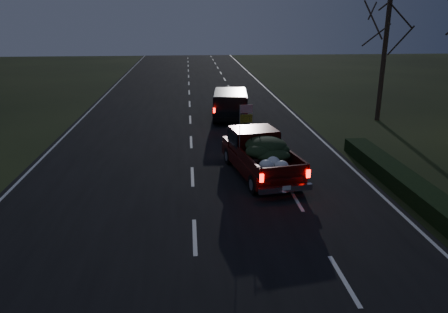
{
  "coord_description": "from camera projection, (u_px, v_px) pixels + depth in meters",
  "views": [
    {
      "loc": [
        -0.08,
        -11.44,
        6.2
      ],
      "look_at": [
        1.15,
        3.55,
        1.3
      ],
      "focal_mm": 35.0,
      "sensor_mm": 36.0,
      "label": 1
    }
  ],
  "objects": [
    {
      "name": "ground",
      "position": [
        195.0,
        237.0,
        12.77
      ],
      "size": [
        120.0,
        120.0,
        0.0
      ],
      "primitive_type": "plane",
      "color": "black",
      "rests_on": "ground"
    },
    {
      "name": "lead_suv",
      "position": [
        230.0,
        102.0,
        26.96
      ],
      "size": [
        2.48,
        5.02,
        1.39
      ],
      "rotation": [
        0.0,
        0.0,
        -0.1
      ],
      "color": "black",
      "rests_on": "ground"
    },
    {
      "name": "hedge_row",
      "position": [
        404.0,
        182.0,
        16.13
      ],
      "size": [
        1.0,
        10.0,
        0.6
      ],
      "primitive_type": "cube",
      "color": "black",
      "rests_on": "ground"
    },
    {
      "name": "bare_tree_far",
      "position": [
        387.0,
        32.0,
        25.31
      ],
      "size": [
        3.6,
        3.6,
        7.0
      ],
      "color": "black",
      "rests_on": "ground"
    },
    {
      "name": "road_asphalt",
      "position": [
        195.0,
        237.0,
        12.76
      ],
      "size": [
        14.0,
        120.0,
        0.02
      ],
      "primitive_type": "cube",
      "color": "black",
      "rests_on": "ground"
    },
    {
      "name": "pickup_truck",
      "position": [
        260.0,
        152.0,
        17.4
      ],
      "size": [
        2.73,
        5.23,
        2.61
      ],
      "rotation": [
        0.0,
        0.0,
        0.18
      ],
      "color": "#3D0B08",
      "rests_on": "ground"
    }
  ]
}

